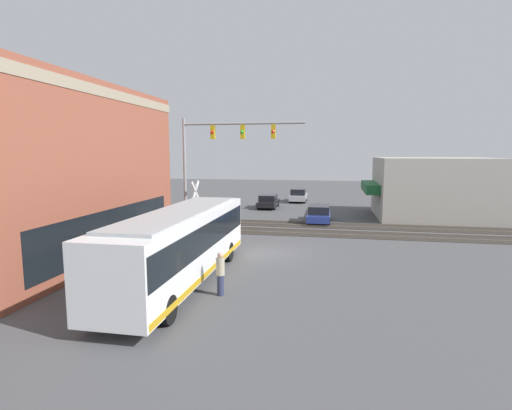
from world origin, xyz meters
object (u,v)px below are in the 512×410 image
object	(u,v)px
city_bus	(181,243)
parked_car_blue	(319,214)
pedestrian_at_crossing	(208,222)
parked_car_silver	(298,196)
parked_car_black	(268,202)
pedestrian_near_bus	(220,274)
crossing_signal	(196,203)

from	to	relation	value
city_bus	parked_car_blue	world-z (taller)	city_bus
parked_car_blue	pedestrian_at_crossing	world-z (taller)	pedestrian_at_crossing
city_bus	parked_car_silver	bearing A→B (deg)	-4.97
parked_car_blue	pedestrian_at_crossing	distance (m)	9.90
city_bus	parked_car_silver	world-z (taller)	city_bus
parked_car_blue	pedestrian_at_crossing	bearing A→B (deg)	132.46
city_bus	parked_car_blue	distance (m)	17.37
parked_car_black	pedestrian_near_bus	xyz separation A→B (m)	(-25.32, -2.10, 0.25)
city_bus	parked_car_black	world-z (taller)	city_bus
parked_car_blue	parked_car_silver	distance (m)	13.74
city_bus	pedestrian_near_bus	distance (m)	2.58
crossing_signal	parked_car_blue	distance (m)	10.92
pedestrian_near_bus	pedestrian_at_crossing	xyz separation A→B (m)	(10.99, 4.01, 0.07)
parked_car_silver	pedestrian_at_crossing	size ratio (longest dim) A/B	2.29
parked_car_black	pedestrian_near_bus	distance (m)	25.41
parked_car_blue	pedestrian_near_bus	world-z (taller)	pedestrian_near_bus
crossing_signal	pedestrian_at_crossing	size ratio (longest dim) A/B	2.04
city_bus	pedestrian_near_bus	bearing A→B (deg)	-119.69
parked_car_silver	pedestrian_near_bus	size ratio (longest dim) A/B	2.45
parked_car_silver	pedestrian_at_crossing	xyz separation A→B (m)	(-20.13, 4.50, 0.26)
parked_car_black	pedestrian_at_crossing	bearing A→B (deg)	172.44
parked_car_blue	parked_car_silver	world-z (taller)	parked_car_silver
parked_car_black	pedestrian_near_bus	bearing A→B (deg)	-175.25
pedestrian_near_bus	parked_car_black	bearing A→B (deg)	4.75
parked_car_blue	pedestrian_at_crossing	size ratio (longest dim) A/B	2.41
parked_car_black	pedestrian_near_bus	world-z (taller)	pedestrian_near_bus
crossing_signal	parked_car_blue	size ratio (longest dim) A/B	0.85
crossing_signal	parked_car_silver	bearing A→B (deg)	-13.84
parked_car_black	parked_car_silver	bearing A→B (deg)	-24.15
pedestrian_near_bus	pedestrian_at_crossing	world-z (taller)	pedestrian_at_crossing
city_bus	pedestrian_near_bus	size ratio (longest dim) A/B	6.82
crossing_signal	parked_car_silver	distance (m)	21.47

